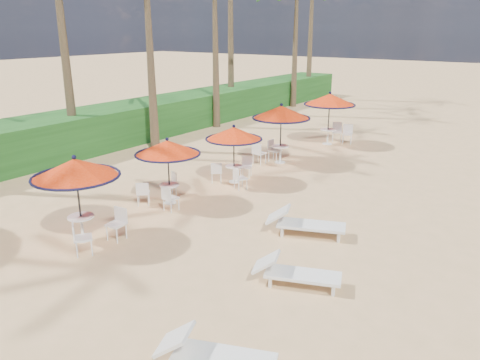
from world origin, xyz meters
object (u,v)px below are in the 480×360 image
at_px(station_3, 280,118).
at_px(station_4, 331,104).
at_px(lounger_mid, 294,272).
at_px(lounger_near, 212,354).
at_px(lounger_far, 303,223).
at_px(station_2, 234,141).
at_px(station_1, 166,156).
at_px(station_0, 78,177).

xyz_separation_m(station_3, station_4, (0.32, 4.38, 0.04)).
distance_m(station_3, lounger_mid, 10.20).
relative_size(lounger_near, lounger_far, 0.93).
distance_m(station_2, station_4, 7.66).
bearing_deg(station_1, lounger_far, 4.08).
bearing_deg(lounger_mid, station_1, 138.95).
bearing_deg(lounger_mid, lounger_far, 92.86).
relative_size(station_1, station_2, 1.01).
relative_size(station_0, station_2, 1.10).
relative_size(station_2, station_4, 0.84).
bearing_deg(station_2, station_0, -93.01).
height_order(station_1, station_2, station_1).
bearing_deg(lounger_mid, station_0, 171.38).
xyz_separation_m(station_3, lounger_near, (5.68, -11.72, -1.61)).
relative_size(station_3, lounger_mid, 1.24).
bearing_deg(station_2, lounger_mid, -43.78).
height_order(station_3, lounger_mid, station_3).
height_order(station_3, lounger_far, station_3).
bearing_deg(station_2, station_1, -98.95).
relative_size(station_0, lounger_far, 1.05).
height_order(station_4, lounger_far, station_4).
bearing_deg(lounger_near, station_1, 117.32).
distance_m(lounger_near, lounger_far, 5.91).
xyz_separation_m(station_2, station_4, (0.31, 7.64, 0.39)).
distance_m(station_0, station_2, 6.47).
xyz_separation_m(station_1, lounger_mid, (5.91, -2.18, -1.29)).
height_order(station_0, station_4, station_4).
height_order(station_0, lounger_far, station_0).
relative_size(station_3, station_4, 0.98).
bearing_deg(station_1, station_2, 81.05).
relative_size(station_3, lounger_far, 1.12).
bearing_deg(station_3, lounger_mid, -57.29).
distance_m(station_3, station_4, 4.39).
distance_m(station_0, lounger_near, 6.50).
distance_m(station_1, lounger_near, 8.29).
relative_size(station_3, lounger_near, 1.21).
height_order(station_0, station_3, station_3).
distance_m(station_2, lounger_near, 10.25).
distance_m(station_4, lounger_mid, 13.93).
bearing_deg(lounger_near, lounger_mid, 72.82).
bearing_deg(lounger_mid, lounger_near, -106.76).
xyz_separation_m(lounger_near, lounger_mid, (-0.23, 3.24, -0.01)).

